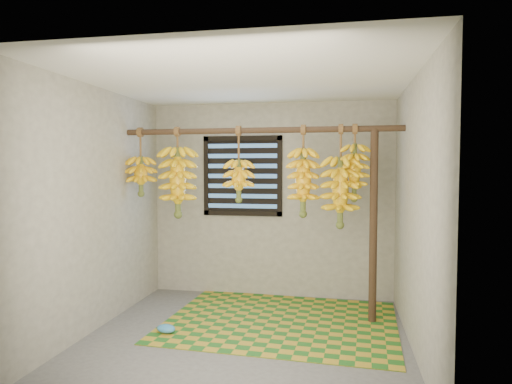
% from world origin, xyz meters
% --- Properties ---
extents(floor, '(3.00, 3.00, 0.01)m').
position_xyz_m(floor, '(0.00, 0.00, -0.01)').
color(floor, '#505050').
rests_on(floor, ground).
extents(ceiling, '(3.00, 3.00, 0.01)m').
position_xyz_m(ceiling, '(0.00, 0.00, 2.40)').
color(ceiling, silver).
rests_on(ceiling, wall_back).
extents(wall_back, '(3.00, 0.01, 2.40)m').
position_xyz_m(wall_back, '(0.00, 1.50, 1.20)').
color(wall_back, gray).
rests_on(wall_back, floor).
extents(wall_left, '(0.01, 3.00, 2.40)m').
position_xyz_m(wall_left, '(-1.50, 0.00, 1.20)').
color(wall_left, gray).
rests_on(wall_left, floor).
extents(wall_right, '(0.01, 3.00, 2.40)m').
position_xyz_m(wall_right, '(1.50, 0.00, 1.20)').
color(wall_right, gray).
rests_on(wall_right, floor).
extents(window, '(1.00, 0.04, 1.00)m').
position_xyz_m(window, '(-0.35, 1.48, 1.50)').
color(window, black).
rests_on(window, wall_back).
extents(hanging_pole, '(3.00, 0.06, 0.06)m').
position_xyz_m(hanging_pole, '(0.00, 0.70, 2.00)').
color(hanging_pole, '#422D1E').
rests_on(hanging_pole, wall_left).
extents(support_post, '(0.08, 0.08, 2.00)m').
position_xyz_m(support_post, '(1.20, 0.70, 1.00)').
color(support_post, '#422D1E').
rests_on(support_post, floor).
extents(woven_mat, '(2.43, 1.99, 0.01)m').
position_xyz_m(woven_mat, '(0.27, 0.53, 0.01)').
color(woven_mat, '#205C1B').
rests_on(woven_mat, floor).
extents(plastic_bag, '(0.23, 0.20, 0.08)m').
position_xyz_m(plastic_bag, '(-0.78, -0.02, 0.05)').
color(plastic_bag, '#3486C4').
rests_on(plastic_bag, woven_mat).
extents(banana_bunch_a, '(0.34, 0.34, 0.76)m').
position_xyz_m(banana_bunch_a, '(-1.35, 0.70, 1.51)').
color(banana_bunch_a, brown).
rests_on(banana_bunch_a, hanging_pole).
extents(banana_bunch_b, '(0.39, 0.39, 0.99)m').
position_xyz_m(banana_bunch_b, '(-0.91, 0.70, 1.44)').
color(banana_bunch_b, brown).
rests_on(banana_bunch_b, hanging_pole).
extents(banana_bunch_c, '(0.33, 0.33, 0.81)m').
position_xyz_m(banana_bunch_c, '(-0.22, 0.70, 1.47)').
color(banana_bunch_c, brown).
rests_on(banana_bunch_c, hanging_pole).
extents(banana_bunch_d, '(0.31, 0.31, 0.96)m').
position_xyz_m(banana_bunch_d, '(0.48, 0.70, 1.45)').
color(banana_bunch_d, brown).
rests_on(banana_bunch_d, hanging_pole).
extents(banana_bunch_e, '(0.39, 0.39, 1.06)m').
position_xyz_m(banana_bunch_e, '(0.86, 0.70, 1.35)').
color(banana_bunch_e, brown).
rests_on(banana_bunch_e, hanging_pole).
extents(banana_bunch_f, '(0.29, 0.29, 0.79)m').
position_xyz_m(banana_bunch_f, '(1.00, 0.70, 1.56)').
color(banana_bunch_f, brown).
rests_on(banana_bunch_f, hanging_pole).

